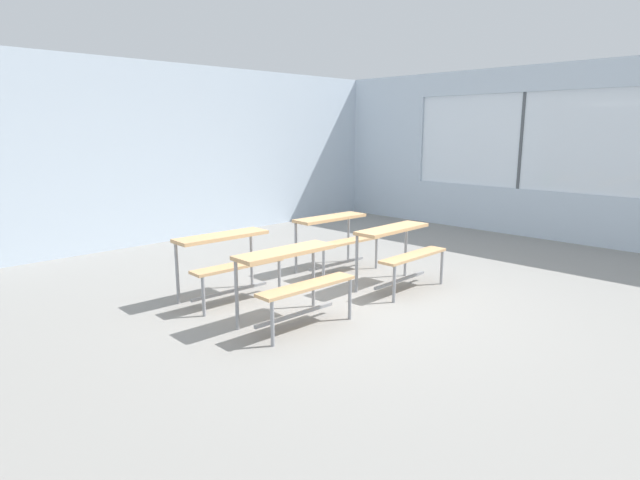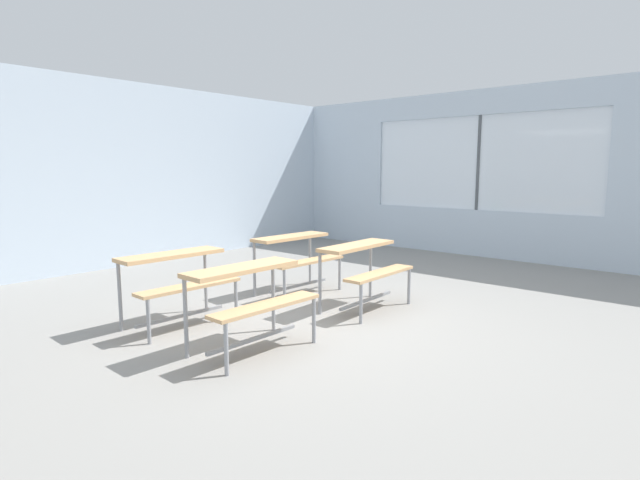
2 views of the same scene
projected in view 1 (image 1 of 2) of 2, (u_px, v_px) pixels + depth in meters
ground at (355, 303)px, 5.96m from camera, size 10.00×9.00×0.05m
wall_back at (156, 154)px, 8.78m from camera, size 10.00×0.12×3.00m
wall_right at (556, 157)px, 8.99m from camera, size 0.12×9.00×3.00m
desk_bench_r0c0 at (293, 269)px, 5.15m from camera, size 1.11×0.61×0.74m
desk_bench_r0c1 at (399, 243)px, 6.34m from camera, size 1.11×0.62×0.74m
desk_bench_r1c0 at (227, 251)px, 5.90m from camera, size 1.12×0.63×0.74m
desk_bench_r1c1 at (336, 230)px, 7.13m from camera, size 1.12×0.63×0.74m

